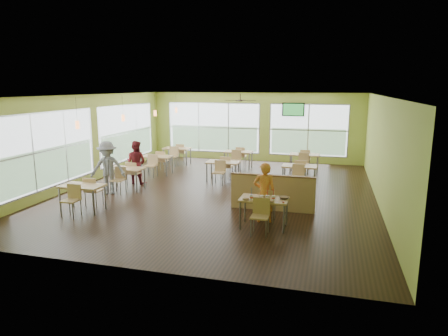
{
  "coord_description": "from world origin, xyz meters",
  "views": [
    {
      "loc": [
        3.55,
        -12.5,
        3.49
      ],
      "look_at": [
        0.42,
        -0.98,
        1.04
      ],
      "focal_mm": 32.0,
      "sensor_mm": 36.0,
      "label": 1
    }
  ],
  "objects_px": {
    "half_wall_divider": "(272,193)",
    "food_basket": "(284,198)",
    "man_plaid": "(264,192)",
    "main_table": "(264,203)"
  },
  "relations": [
    {
      "from": "man_plaid",
      "to": "food_basket",
      "type": "relative_size",
      "value": 6.34
    },
    {
      "from": "half_wall_divider",
      "to": "food_basket",
      "type": "height_order",
      "value": "half_wall_divider"
    },
    {
      "from": "man_plaid",
      "to": "half_wall_divider",
      "type": "bearing_deg",
      "value": -107.59
    },
    {
      "from": "main_table",
      "to": "food_basket",
      "type": "distance_m",
      "value": 0.52
    },
    {
      "from": "main_table",
      "to": "half_wall_divider",
      "type": "relative_size",
      "value": 0.63
    },
    {
      "from": "man_plaid",
      "to": "main_table",
      "type": "bearing_deg",
      "value": 84.84
    },
    {
      "from": "half_wall_divider",
      "to": "main_table",
      "type": "bearing_deg",
      "value": -90.0
    },
    {
      "from": "man_plaid",
      "to": "food_basket",
      "type": "bearing_deg",
      "value": 136.49
    },
    {
      "from": "main_table",
      "to": "food_basket",
      "type": "xyz_separation_m",
      "value": [
        0.49,
        0.1,
        0.15
      ]
    },
    {
      "from": "food_basket",
      "to": "main_table",
      "type": "bearing_deg",
      "value": -168.24
    }
  ]
}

